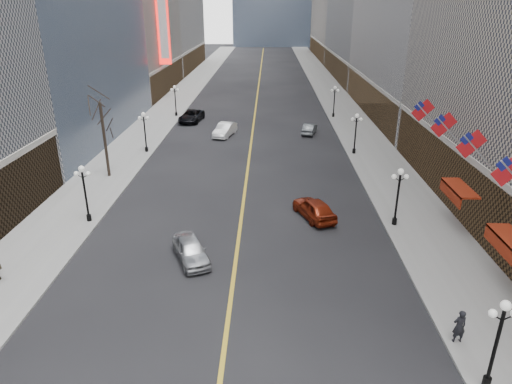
# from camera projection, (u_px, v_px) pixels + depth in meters

# --- Properties ---
(sidewalk_east) EXTENTS (6.00, 230.00, 0.15)m
(sidewalk_east) POSITION_uv_depth(u_px,v_px,m) (344.00, 111.00, 71.85)
(sidewalk_east) COLOR gray
(sidewalk_east) RESTS_ON ground
(sidewalk_west) EXTENTS (6.00, 230.00, 0.15)m
(sidewalk_west) POSITION_uv_depth(u_px,v_px,m) (167.00, 110.00, 72.55)
(sidewalk_west) COLOR gray
(sidewalk_west) RESTS_ON ground
(lane_line) EXTENTS (0.25, 200.00, 0.02)m
(lane_line) POSITION_uv_depth(u_px,v_px,m) (257.00, 99.00, 81.46)
(lane_line) COLOR gold
(lane_line) RESTS_ON ground
(streetlamp_east_0) EXTENTS (1.26, 0.44, 4.52)m
(streetlamp_east_0) POSITION_uv_depth(u_px,v_px,m) (498.00, 336.00, 19.10)
(streetlamp_east_0) COLOR black
(streetlamp_east_0) RESTS_ON sidewalk_east
(streetlamp_east_1) EXTENTS (1.26, 0.44, 4.52)m
(streetlamp_east_1) POSITION_uv_depth(u_px,v_px,m) (398.00, 191.00, 33.88)
(streetlamp_east_1) COLOR black
(streetlamp_east_1) RESTS_ON sidewalk_east
(streetlamp_east_2) EXTENTS (1.26, 0.44, 4.52)m
(streetlamp_east_2) POSITION_uv_depth(u_px,v_px,m) (356.00, 129.00, 50.51)
(streetlamp_east_2) COLOR black
(streetlamp_east_2) RESTS_ON sidewalk_east
(streetlamp_east_3) EXTENTS (1.26, 0.44, 4.52)m
(streetlamp_east_3) POSITION_uv_depth(u_px,v_px,m) (334.00, 98.00, 67.13)
(streetlamp_east_3) COLOR black
(streetlamp_east_3) RESTS_ON sidewalk_east
(streetlamp_west_1) EXTENTS (1.26, 0.44, 4.52)m
(streetlamp_west_1) POSITION_uv_depth(u_px,v_px,m) (84.00, 188.00, 34.47)
(streetlamp_west_1) COLOR black
(streetlamp_west_1) RESTS_ON sidewalk_west
(streetlamp_west_2) EXTENTS (1.26, 0.44, 4.52)m
(streetlamp_west_2) POSITION_uv_depth(u_px,v_px,m) (145.00, 128.00, 51.09)
(streetlamp_west_2) COLOR black
(streetlamp_west_2) RESTS_ON sidewalk_west
(streetlamp_west_3) EXTENTS (1.26, 0.44, 4.52)m
(streetlamp_west_3) POSITION_uv_depth(u_px,v_px,m) (175.00, 97.00, 67.72)
(streetlamp_west_3) COLOR black
(streetlamp_west_3) RESTS_ON sidewalk_west
(flag_2) EXTENTS (2.87, 0.12, 2.87)m
(flag_2) POSITION_uv_depth(u_px,v_px,m) (512.00, 173.00, 24.73)
(flag_2) COLOR #B2B2B7
(flag_2) RESTS_ON ground
(flag_3) EXTENTS (2.87, 0.12, 2.87)m
(flag_3) POSITION_uv_depth(u_px,v_px,m) (474.00, 146.00, 29.34)
(flag_3) COLOR #B2B2B7
(flag_3) RESTS_ON ground
(flag_4) EXTENTS (2.87, 0.12, 2.87)m
(flag_4) POSITION_uv_depth(u_px,v_px,m) (446.00, 127.00, 33.96)
(flag_4) COLOR #B2B2B7
(flag_4) RESTS_ON ground
(flag_5) EXTENTS (2.87, 0.12, 2.87)m
(flag_5) POSITION_uv_depth(u_px,v_px,m) (425.00, 112.00, 38.58)
(flag_5) COLOR #B2B2B7
(flag_5) RESTS_ON ground
(awning_b) EXTENTS (1.40, 4.00, 0.93)m
(awning_b) POSITION_uv_depth(u_px,v_px,m) (510.00, 242.00, 26.32)
(awning_b) COLOR maroon
(awning_b) RESTS_ON ground
(awning_c) EXTENTS (1.40, 4.00, 0.93)m
(awning_c) POSITION_uv_depth(u_px,v_px,m) (457.00, 189.00, 33.71)
(awning_c) COLOR maroon
(awning_c) RESTS_ON ground
(theatre_marquee) EXTENTS (2.00, 0.55, 12.00)m
(theatre_marquee) POSITION_uv_depth(u_px,v_px,m) (163.00, 28.00, 77.27)
(theatre_marquee) COLOR red
(theatre_marquee) RESTS_ON ground
(tree_west_far) EXTENTS (3.60, 3.60, 7.92)m
(tree_west_far) POSITION_uv_depth(u_px,v_px,m) (101.00, 114.00, 42.47)
(tree_west_far) COLOR #2D231C
(tree_west_far) RESTS_ON sidewalk_west
(car_nb_near) EXTENTS (3.47, 4.86, 1.54)m
(car_nb_near) POSITION_uv_depth(u_px,v_px,m) (191.00, 250.00, 30.06)
(car_nb_near) COLOR #A6A9AE
(car_nb_near) RESTS_ON ground
(car_nb_mid) EXTENTS (2.95, 5.33, 1.67)m
(car_nb_mid) POSITION_uv_depth(u_px,v_px,m) (225.00, 130.00, 58.44)
(car_nb_mid) COLOR silver
(car_nb_mid) RESTS_ON ground
(car_nb_far) EXTENTS (3.38, 6.16, 1.64)m
(car_nb_far) POSITION_uv_depth(u_px,v_px,m) (191.00, 116.00, 65.65)
(car_nb_far) COLOR black
(car_nb_far) RESTS_ON ground
(car_sb_mid) EXTENTS (3.62, 5.18, 1.64)m
(car_sb_mid) POSITION_uv_depth(u_px,v_px,m) (314.00, 208.00, 36.05)
(car_sb_mid) COLOR maroon
(car_sb_mid) RESTS_ON ground
(car_sb_far) EXTENTS (2.42, 4.39, 1.37)m
(car_sb_far) POSITION_uv_depth(u_px,v_px,m) (309.00, 129.00, 59.46)
(car_sb_far) COLOR #474B4E
(car_sb_far) RESTS_ON ground
(ped_ne_corner) EXTENTS (0.72, 0.56, 1.84)m
(ped_ne_corner) POSITION_uv_depth(u_px,v_px,m) (459.00, 326.00, 22.48)
(ped_ne_corner) COLOR black
(ped_ne_corner) RESTS_ON sidewalk_east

